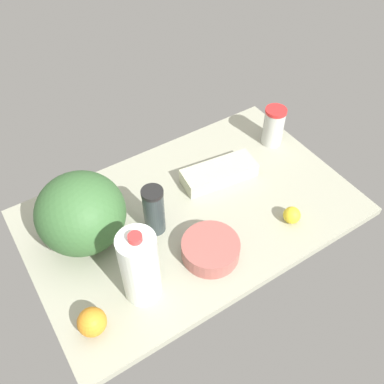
% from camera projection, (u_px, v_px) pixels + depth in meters
% --- Properties ---
extents(countertop, '(1.20, 0.76, 0.03)m').
position_uv_depth(countertop, '(192.00, 213.00, 1.60)').
color(countertop, '#A3A38D').
rests_on(countertop, ground).
extents(shaker_bottle, '(0.08, 0.08, 0.20)m').
position_uv_depth(shaker_bottle, '(153.00, 209.00, 1.46)').
color(shaker_bottle, '#2E3839').
rests_on(shaker_bottle, countertop).
extents(milk_jug, '(0.12, 0.12, 0.29)m').
position_uv_depth(milk_jug, '(140.00, 267.00, 1.26)').
color(milk_jug, white).
rests_on(milk_jug, countertop).
extents(egg_carton, '(0.31, 0.15, 0.06)m').
position_uv_depth(egg_carton, '(219.00, 173.00, 1.68)').
color(egg_carton, beige).
rests_on(egg_carton, countertop).
extents(watermelon, '(0.30, 0.30, 0.27)m').
position_uv_depth(watermelon, '(81.00, 213.00, 1.41)').
color(watermelon, '#396935').
rests_on(watermelon, countertop).
extents(mixing_bowl, '(0.20, 0.20, 0.06)m').
position_uv_depth(mixing_bowl, '(211.00, 249.00, 1.43)').
color(mixing_bowl, '#A75851').
rests_on(mixing_bowl, countertop).
extents(tumbler_cup, '(0.09, 0.09, 0.17)m').
position_uv_depth(tumbler_cup, '(273.00, 126.00, 1.79)').
color(tumbler_cup, beige).
rests_on(tumbler_cup, countertop).
extents(lemon_by_jug, '(0.06, 0.06, 0.06)m').
position_uv_depth(lemon_by_jug, '(292.00, 215.00, 1.53)').
color(lemon_by_jug, yellow).
rests_on(lemon_by_jug, countertop).
extents(orange_loose, '(0.09, 0.09, 0.09)m').
position_uv_depth(orange_loose, '(92.00, 322.00, 1.25)').
color(orange_loose, orange).
rests_on(orange_loose, countertop).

